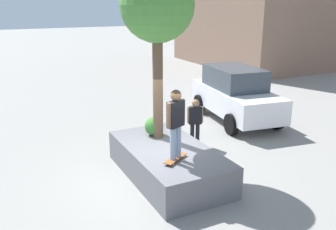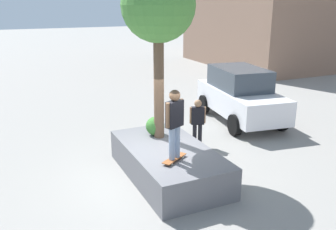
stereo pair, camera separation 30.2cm
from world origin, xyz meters
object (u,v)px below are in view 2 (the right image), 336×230
object	(u,v)px
plaza_tree	(158,8)
sedan_parked	(240,94)
planter_ledge	(168,162)
skateboarder	(175,120)
skateboard	(174,159)
bystander_watching	(198,119)

from	to	relation	value
plaza_tree	sedan_parked	size ratio (longest dim) A/B	0.98
planter_ledge	skateboarder	xyz separation A→B (m)	(0.81, -0.20, 1.45)
skateboard	bystander_watching	xyz separation A→B (m)	(-2.44, 1.99, 0.01)
plaza_tree	skateboard	bearing A→B (deg)	-10.78
skateboard	bystander_watching	bearing A→B (deg)	140.79
sedan_parked	plaza_tree	bearing A→B (deg)	-61.59
skateboarder	bystander_watching	distance (m)	3.29
sedan_parked	bystander_watching	xyz separation A→B (m)	(1.63, -2.78, -0.16)
skateboard	skateboarder	world-z (taller)	skateboarder
planter_ledge	bystander_watching	size ratio (longest dim) A/B	2.48
skateboard	sedan_parked	distance (m)	6.27
planter_ledge	skateboard	xyz separation A→B (m)	(0.81, -0.20, 0.47)
skateboarder	skateboard	bearing A→B (deg)	90.00
skateboarder	bystander_watching	world-z (taller)	skateboarder
bystander_watching	planter_ledge	bearing A→B (deg)	-47.71
plaza_tree	skateboarder	world-z (taller)	plaza_tree
skateboard	bystander_watching	world-z (taller)	bystander_watching
planter_ledge	skateboard	distance (m)	0.96
plaza_tree	skateboarder	size ratio (longest dim) A/B	2.71
skateboard	planter_ledge	bearing A→B (deg)	165.93
planter_ledge	sedan_parked	world-z (taller)	sedan_parked
planter_ledge	sedan_parked	bearing A→B (deg)	125.47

